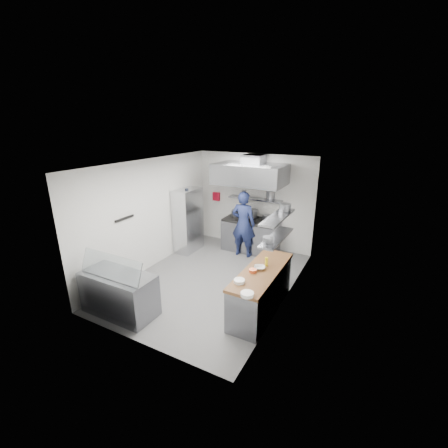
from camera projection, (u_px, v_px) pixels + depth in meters
The scene contains 36 objects.
floor at pixel (212, 280), 7.28m from camera, with size 5.00×5.00×0.00m, color #525254.
ceiling at pixel (211, 163), 6.38m from camera, with size 5.00×5.00×0.00m, color silver.
wall_back at pixel (254, 201), 8.92m from camera, with size 3.60×0.02×2.80m, color white.
wall_front at pixel (132, 270), 4.74m from camera, with size 3.60×0.02×2.80m, color white.
wall_left at pixel (151, 215), 7.63m from camera, with size 5.00×0.02×2.80m, color white.
wall_right at pixel (289, 239), 6.03m from camera, with size 5.00×0.02×2.80m, color white.
gas_range at pixel (251, 236), 8.85m from camera, with size 1.60×0.80×0.90m, color gray.
cooktop at pixel (251, 220), 8.69m from camera, with size 1.57×0.78×0.06m, color black.
stock_pot_left at pixel (236, 213), 8.95m from camera, with size 0.26×0.26×0.20m, color slate.
stock_pot_mid at pixel (252, 214), 8.83m from camera, with size 0.30×0.30×0.24m, color slate.
stock_pot_right at pixel (267, 218), 8.57m from camera, with size 0.25×0.25×0.16m, color slate.
over_range_shelf at pixel (255, 199), 8.71m from camera, with size 1.60×0.30×0.04m, color gray.
shelf_pot_a at pixel (246, 192), 9.06m from camera, with size 0.23×0.23×0.18m, color slate.
shelf_pot_b at pixel (271, 194), 8.67m from camera, with size 0.30×0.30×0.22m, color slate.
extractor_hood at pixel (250, 174), 8.11m from camera, with size 1.90×1.15×0.55m, color gray.
hood_duct at pixel (254, 159), 8.18m from camera, with size 0.55×0.55×0.24m, color slate.
red_firebox at pixel (216, 196), 9.42m from camera, with size 0.22×0.10×0.26m, color #B00E25.
chef at pixel (243, 224), 8.34m from camera, with size 0.69×0.45×1.88m, color navy.
wire_rack at pixel (188, 220), 8.71m from camera, with size 0.50×0.90×1.85m, color silver.
rack_bin_a at pixel (182, 228), 8.48m from camera, with size 0.18×0.22×0.20m, color white.
rack_bin_b at pixel (189, 207), 8.66m from camera, with size 0.15×0.19×0.17m, color yellow.
rack_jar at pixel (187, 192), 8.34m from camera, with size 0.10×0.10×0.18m, color black.
knife_strip at pixel (125, 218), 6.82m from camera, with size 0.04×0.55×0.05m, color black.
prep_counter_base at pixel (261, 291), 5.98m from camera, with size 0.62×2.00×0.84m, color gray.
prep_counter_top at pixel (262, 271), 5.84m from camera, with size 0.65×2.04×0.06m, color brown.
plate_stack_a at pixel (247, 294), 4.94m from camera, with size 0.22×0.22×0.06m, color white.
plate_stack_b at pixel (239, 281), 5.35m from camera, with size 0.20×0.20×0.06m, color white.
copper_pan at pixel (253, 271), 5.73m from camera, with size 0.15×0.15×0.06m, color #D8663C.
squeeze_bottle at pixel (266, 262), 5.96m from camera, with size 0.06×0.06×0.18m, color yellow.
mixing_bowl at pixel (259, 268), 5.86m from camera, with size 0.22×0.22×0.05m, color white.
wall_shelf_lower at pixel (277, 238), 5.82m from camera, with size 0.30×1.30×0.04m, color gray.
wall_shelf_upper at pixel (278, 217), 5.68m from camera, with size 0.30×1.30×0.04m, color gray.
shelf_pot_c at pixel (268, 239), 5.53m from camera, with size 0.20×0.20×0.10m, color slate.
shelf_pot_d at pixel (285, 207), 6.01m from camera, with size 0.23×0.23×0.14m, color slate.
display_case at pixel (119, 294), 5.90m from camera, with size 1.50×0.70×0.85m, color gray.
display_glass at pixel (111, 267), 5.59m from camera, with size 1.47×0.02×0.45m, color silver.
Camera 1 is at (3.28, -5.58, 3.61)m, focal length 24.00 mm.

